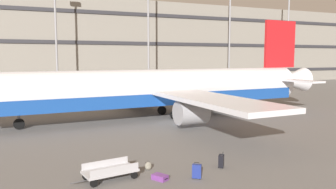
{
  "coord_description": "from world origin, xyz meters",
  "views": [
    {
      "loc": [
        -12.44,
        -28.04,
        5.97
      ],
      "look_at": [
        -2.02,
        -3.03,
        3.0
      ],
      "focal_mm": 35.79,
      "sensor_mm": 36.0,
      "label": 1
    }
  ],
  "objects_px": {
    "backpack_teal": "(148,166)",
    "baggage_cart": "(110,171)",
    "suitcase_red": "(197,171)",
    "suitcase_purple": "(160,177)",
    "airliner": "(160,89)",
    "suitcase_scuffed": "(221,161)"
  },
  "relations": [
    {
      "from": "suitcase_scuffed",
      "to": "suitcase_purple",
      "type": "bearing_deg",
      "value": -173.2
    },
    {
      "from": "airliner",
      "to": "suitcase_scuffed",
      "type": "xyz_separation_m",
      "value": [
        -2.5,
        -15.66,
        -2.47
      ]
    },
    {
      "from": "suitcase_scuffed",
      "to": "baggage_cart",
      "type": "height_order",
      "value": "suitcase_scuffed"
    },
    {
      "from": "suitcase_purple",
      "to": "suitcase_red",
      "type": "bearing_deg",
      "value": -18.08
    },
    {
      "from": "backpack_teal",
      "to": "suitcase_purple",
      "type": "bearing_deg",
      "value": -88.49
    },
    {
      "from": "suitcase_scuffed",
      "to": "suitcase_red",
      "type": "height_order",
      "value": "suitcase_red"
    },
    {
      "from": "airliner",
      "to": "backpack_teal",
      "type": "distance_m",
      "value": 16.04
    },
    {
      "from": "suitcase_purple",
      "to": "baggage_cart",
      "type": "xyz_separation_m",
      "value": [
        -2.24,
        1.02,
        0.29
      ]
    },
    {
      "from": "airliner",
      "to": "suitcase_scuffed",
      "type": "height_order",
      "value": "airliner"
    },
    {
      "from": "backpack_teal",
      "to": "baggage_cart",
      "type": "height_order",
      "value": "baggage_cart"
    },
    {
      "from": "suitcase_scuffed",
      "to": "backpack_teal",
      "type": "bearing_deg",
      "value": 163.11
    },
    {
      "from": "suitcase_red",
      "to": "baggage_cart",
      "type": "xyz_separation_m",
      "value": [
        -3.98,
        1.59,
        0.03
      ]
    },
    {
      "from": "airliner",
      "to": "suitcase_red",
      "type": "height_order",
      "value": "airliner"
    },
    {
      "from": "suitcase_red",
      "to": "baggage_cart",
      "type": "height_order",
      "value": "suitcase_red"
    },
    {
      "from": "baggage_cart",
      "to": "suitcase_purple",
      "type": "bearing_deg",
      "value": -24.58
    },
    {
      "from": "suitcase_red",
      "to": "backpack_teal",
      "type": "bearing_deg",
      "value": 129.33
    },
    {
      "from": "airliner",
      "to": "suitcase_scuffed",
      "type": "distance_m",
      "value": 16.05
    },
    {
      "from": "suitcase_red",
      "to": "baggage_cart",
      "type": "distance_m",
      "value": 4.29
    },
    {
      "from": "airliner",
      "to": "suitcase_scuffed",
      "type": "relative_size",
      "value": 45.56
    },
    {
      "from": "airliner",
      "to": "backpack_teal",
      "type": "height_order",
      "value": "airliner"
    },
    {
      "from": "suitcase_purple",
      "to": "baggage_cart",
      "type": "distance_m",
      "value": 2.48
    },
    {
      "from": "suitcase_purple",
      "to": "backpack_teal",
      "type": "bearing_deg",
      "value": 91.51
    }
  ]
}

